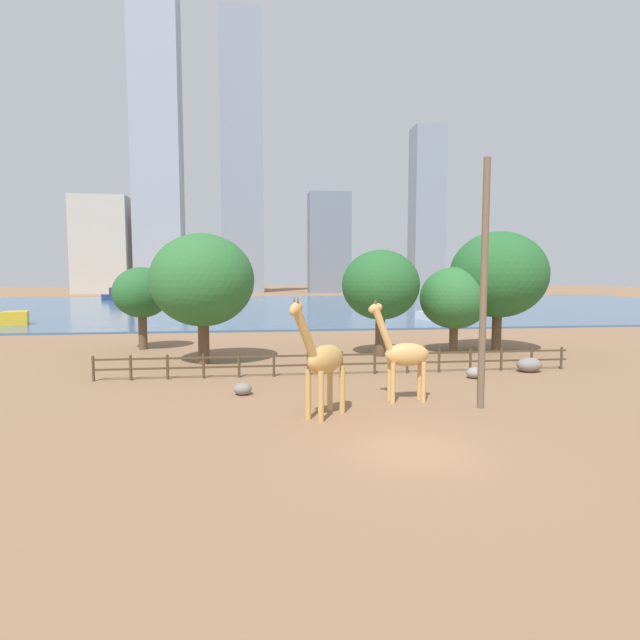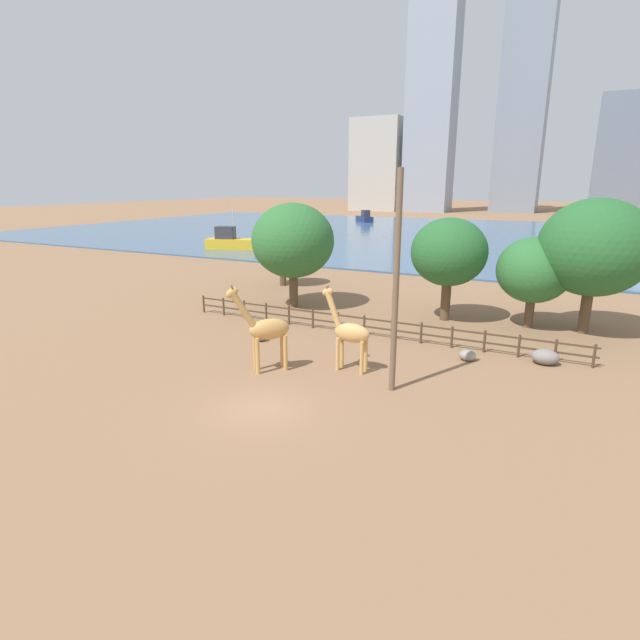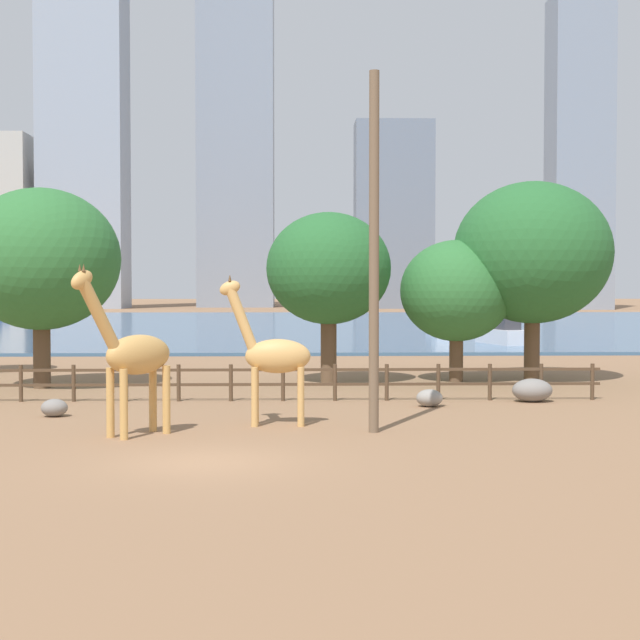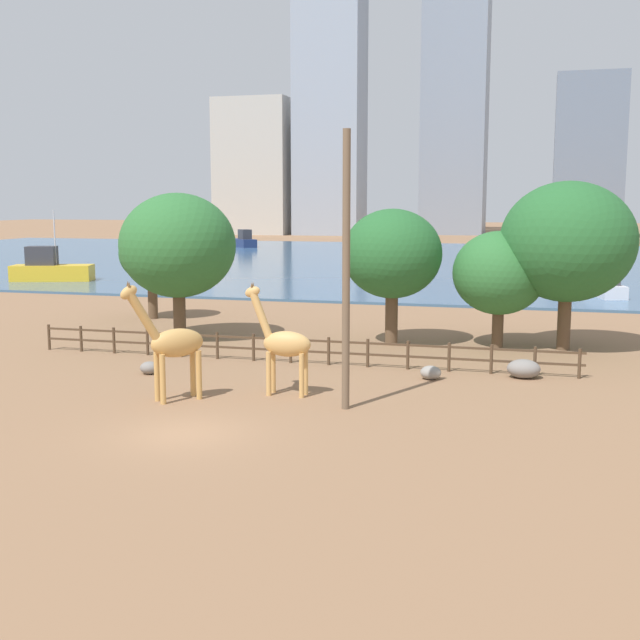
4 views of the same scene
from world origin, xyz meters
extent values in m
plane|color=#8C6647|center=(0.00, 80.00, 0.00)|extent=(400.00, 400.00, 0.00)
cube|color=#3D6084|center=(0.00, 77.00, 0.10)|extent=(180.00, 86.00, 0.20)
cylinder|color=tan|center=(0.97, 5.67, 0.86)|extent=(0.20, 0.20, 1.73)
cylinder|color=tan|center=(0.98, 6.20, 0.86)|extent=(0.20, 0.20, 1.73)
cylinder|color=tan|center=(2.31, 5.66, 0.86)|extent=(0.20, 0.20, 1.73)
cylinder|color=tan|center=(2.31, 6.20, 0.86)|extent=(0.20, 0.20, 1.73)
ellipsoid|color=tan|center=(1.64, 5.93, 2.03)|extent=(1.91, 0.77, 1.00)
cylinder|color=tan|center=(0.59, 5.94, 3.12)|extent=(0.97, 0.31, 1.89)
ellipsoid|color=tan|center=(0.25, 5.94, 4.01)|extent=(0.72, 0.31, 0.59)
cone|color=brown|center=(0.25, 5.86, 4.30)|extent=(0.09, 0.09, 0.18)
cone|color=brown|center=(0.25, 6.01, 4.30)|extent=(0.09, 0.09, 0.18)
cylinder|color=tan|center=(-2.40, 3.37, 0.94)|extent=(0.31, 0.31, 1.88)
cylinder|color=tan|center=(-2.83, 3.76, 0.94)|extent=(0.31, 0.31, 1.88)
cylinder|color=tan|center=(-1.41, 4.44, 0.94)|extent=(0.31, 0.31, 1.88)
cylinder|color=tan|center=(-1.84, 4.83, 0.94)|extent=(0.31, 0.31, 1.88)
ellipsoid|color=tan|center=(-2.12, 4.10, 2.21)|extent=(2.02, 2.09, 1.09)
cylinder|color=tan|center=(-3.00, 3.15, 3.33)|extent=(1.15, 1.20, 1.97)
ellipsoid|color=tan|center=(-3.35, 2.77, 4.23)|extent=(0.79, 0.82, 0.71)
cone|color=brown|center=(-3.29, 2.71, 4.55)|extent=(0.14, 0.14, 0.20)
cone|color=brown|center=(-3.41, 2.83, 4.55)|extent=(0.14, 0.14, 0.20)
cylinder|color=brown|center=(4.32, 4.49, 5.00)|extent=(0.28, 0.28, 9.99)
ellipsoid|color=gray|center=(-5.35, 8.02, 0.28)|extent=(0.83, 0.74, 0.55)
ellipsoid|color=gray|center=(10.49, 11.47, 0.41)|extent=(1.41, 1.09, 0.82)
ellipsoid|color=gray|center=(6.69, 10.19, 0.29)|extent=(0.89, 0.78, 0.59)
cylinder|color=#4C3826|center=(-13.00, 12.00, 0.65)|extent=(0.14, 0.14, 1.30)
cylinder|color=#4C3826|center=(-11.16, 12.00, 0.65)|extent=(0.14, 0.14, 1.30)
cylinder|color=#4C3826|center=(-9.32, 12.00, 0.65)|extent=(0.14, 0.14, 1.30)
cylinder|color=#4C3826|center=(-7.48, 12.00, 0.65)|extent=(0.14, 0.14, 1.30)
cylinder|color=#4C3826|center=(-5.63, 12.00, 0.65)|extent=(0.14, 0.14, 1.30)
cylinder|color=#4C3826|center=(-3.79, 12.00, 0.65)|extent=(0.14, 0.14, 1.30)
cylinder|color=#4C3826|center=(-1.95, 12.00, 0.65)|extent=(0.14, 0.14, 1.30)
cylinder|color=#4C3826|center=(-0.11, 12.00, 0.65)|extent=(0.14, 0.14, 1.30)
cylinder|color=#4C3826|center=(1.73, 12.00, 0.65)|extent=(0.14, 0.14, 1.30)
cylinder|color=#4C3826|center=(3.57, 12.00, 0.65)|extent=(0.14, 0.14, 1.30)
cylinder|color=#4C3826|center=(5.42, 12.00, 0.65)|extent=(0.14, 0.14, 1.30)
cylinder|color=#4C3826|center=(7.26, 12.00, 0.65)|extent=(0.14, 0.14, 1.30)
cylinder|color=#4C3826|center=(9.10, 12.00, 0.65)|extent=(0.14, 0.14, 1.30)
cylinder|color=#4C3826|center=(10.94, 12.00, 0.65)|extent=(0.14, 0.14, 1.30)
cylinder|color=#4C3826|center=(12.78, 12.00, 0.65)|extent=(0.14, 0.14, 1.30)
cube|color=#4C3826|center=(0.00, 12.00, 1.10)|extent=(26.10, 0.08, 0.10)
cube|color=#4C3826|center=(0.00, 12.00, 0.59)|extent=(26.10, 0.08, 0.10)
cylinder|color=brown|center=(3.57, 18.05, 1.37)|extent=(0.66, 0.66, 2.73)
ellipsoid|color=#26602D|center=(3.57, 18.05, 4.80)|extent=(5.18, 5.18, 4.66)
cylinder|color=brown|center=(-7.91, 16.64, 1.32)|extent=(0.68, 0.68, 2.63)
ellipsoid|color=#2D6B33|center=(-7.91, 16.64, 5.14)|extent=(6.27, 6.27, 5.64)
cylinder|color=brown|center=(-12.99, 23.46, 1.28)|extent=(0.62, 0.62, 2.56)
ellipsoid|color=#26602D|center=(-12.99, 23.46, 4.20)|extent=(4.11, 4.11, 3.70)
cylinder|color=brown|center=(9.02, 18.73, 0.98)|extent=(0.59, 0.59, 1.96)
ellipsoid|color=#2D6B33|center=(9.02, 18.73, 3.87)|extent=(4.77, 4.77, 4.30)
cylinder|color=brown|center=(12.31, 18.93, 1.40)|extent=(0.67, 0.67, 2.80)
ellipsoid|color=#26602D|center=(12.31, 18.93, 5.49)|extent=(6.72, 6.72, 6.05)
cube|color=gold|center=(-32.72, 42.11, 0.93)|extent=(7.73, 4.73, 1.45)
cube|color=#333338|center=(-33.59, 41.83, 2.53)|extent=(3.03, 2.47, 1.75)
cylinder|color=silver|center=(-32.38, 42.22, 4.20)|extent=(0.15, 0.15, 5.09)
cube|color=silver|center=(16.10, 42.21, 0.69)|extent=(2.90, 5.20, 0.98)
cube|color=#333338|center=(16.25, 41.61, 1.78)|extent=(1.57, 2.00, 1.18)
cylinder|color=silver|center=(16.04, 42.44, 2.91)|extent=(0.15, 0.15, 3.45)
cube|color=navy|center=(-35.61, 99.99, 0.85)|extent=(6.06, 6.39, 1.30)
cube|color=#333338|center=(-35.07, 99.39, 2.28)|extent=(2.72, 2.78, 1.56)
cube|color=silver|center=(15.30, 63.28, 0.75)|extent=(2.21, 5.60, 1.10)
cube|color=silver|center=(15.27, 63.97, 1.97)|extent=(1.40, 2.04, 1.33)
cube|color=#B7B2A8|center=(-53.13, 153.41, 15.43)|extent=(17.16, 8.85, 30.86)
cube|color=gray|center=(-8.64, 166.91, 47.64)|extent=(14.33, 13.61, 95.28)
cube|color=slate|center=(20.33, 153.71, 16.73)|extent=(13.94, 8.11, 33.46)
camera|label=1|loc=(-4.76, -14.45, 5.32)|focal=28.00mm
camera|label=2|loc=(11.12, -16.35, 9.34)|focal=28.00mm
camera|label=3|loc=(2.06, -22.56, 4.08)|focal=55.00mm
camera|label=4|loc=(10.89, -23.19, 7.47)|focal=45.00mm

